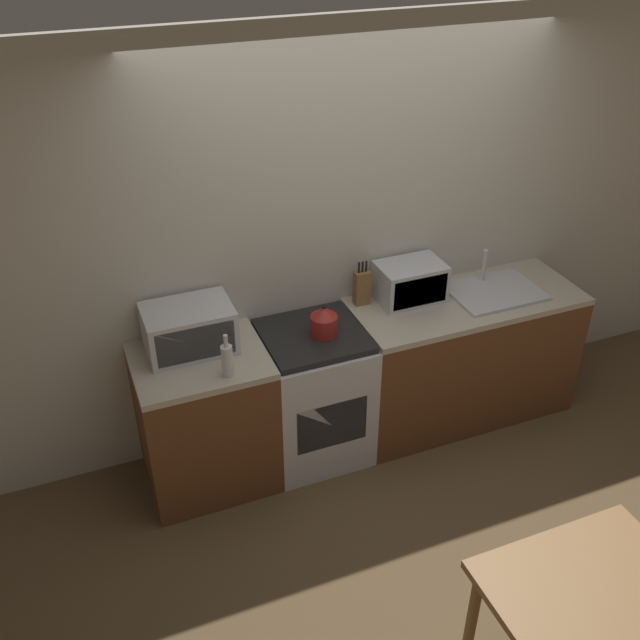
# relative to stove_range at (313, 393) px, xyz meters

# --- Properties ---
(ground_plane) EXTENTS (16.00, 16.00, 0.00)m
(ground_plane) POSITION_rel_stove_range_xyz_m (0.38, -0.71, -0.45)
(ground_plane) COLOR brown
(wall_back) EXTENTS (10.00, 0.06, 2.60)m
(wall_back) POSITION_rel_stove_range_xyz_m (0.38, 0.34, 0.85)
(wall_back) COLOR beige
(wall_back) RESTS_ON ground_plane
(counter_left_run) EXTENTS (0.76, 0.62, 0.90)m
(counter_left_run) POSITION_rel_stove_range_xyz_m (-0.69, 0.00, 0.00)
(counter_left_run) COLOR brown
(counter_left_run) RESTS_ON ground_plane
(counter_right_run) EXTENTS (1.51, 0.62, 0.90)m
(counter_right_run) POSITION_rel_stove_range_xyz_m (1.06, 0.00, 0.00)
(counter_right_run) COLOR brown
(counter_right_run) RESTS_ON ground_plane
(stove_range) EXTENTS (0.62, 0.62, 0.90)m
(stove_range) POSITION_rel_stove_range_xyz_m (0.00, 0.00, 0.00)
(stove_range) COLOR silver
(stove_range) RESTS_ON ground_plane
(kettle) EXTENTS (0.16, 0.16, 0.21)m
(kettle) POSITION_rel_stove_range_xyz_m (0.06, -0.04, 0.54)
(kettle) COLOR maroon
(kettle) RESTS_ON stove_range
(microwave) EXTENTS (0.50, 0.34, 0.27)m
(microwave) POSITION_rel_stove_range_xyz_m (-0.70, 0.12, 0.59)
(microwave) COLOR silver
(microwave) RESTS_ON counter_left_run
(bottle) EXTENTS (0.06, 0.06, 0.26)m
(bottle) POSITION_rel_stove_range_xyz_m (-0.57, -0.21, 0.55)
(bottle) COLOR silver
(bottle) RESTS_ON counter_left_run
(knife_block) EXTENTS (0.10, 0.06, 0.30)m
(knife_block) POSITION_rel_stove_range_xyz_m (0.41, 0.21, 0.57)
(knife_block) COLOR brown
(knife_block) RESTS_ON counter_right_run
(toaster_oven) EXTENTS (0.42, 0.28, 0.24)m
(toaster_oven) POSITION_rel_stove_range_xyz_m (0.72, 0.15, 0.57)
(toaster_oven) COLOR silver
(toaster_oven) RESTS_ON counter_right_run
(sink_basin) EXTENTS (0.58, 0.43, 0.24)m
(sink_basin) POSITION_rel_stove_range_xyz_m (1.26, 0.01, 0.47)
(sink_basin) COLOR silver
(sink_basin) RESTS_ON counter_right_run
(dining_table) EXTENTS (0.85, 0.63, 0.76)m
(dining_table) POSITION_rel_stove_range_xyz_m (0.45, -1.97, 0.20)
(dining_table) COLOR brown
(dining_table) RESTS_ON ground_plane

